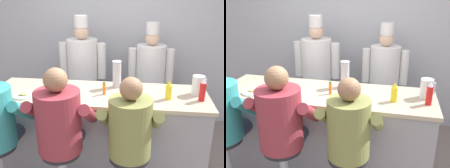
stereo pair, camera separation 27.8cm
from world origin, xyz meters
TOP-DOWN VIEW (x-y plane):
  - wall_back at (0.00, 1.85)m, footprint 10.00×0.06m
  - diner_counter at (0.00, 0.37)m, footprint 2.38×0.74m
  - ketchup_bottle_red at (1.08, 0.28)m, footprint 0.06×0.06m
  - mustard_bottle_yellow at (0.75, 0.28)m, footprint 0.07×0.07m
  - hot_sauce_bottle_orange at (0.07, 0.33)m, footprint 0.03×0.03m
  - water_pitcher_clear at (1.07, 0.45)m, footprint 0.15×0.13m
  - breakfast_plate at (-0.77, 0.17)m, footprint 0.22×0.22m
  - cereal_bowl at (-0.28, 0.10)m, footprint 0.15×0.15m
  - coffee_mug_blue at (-0.56, 0.38)m, footprint 0.13×0.09m
  - cup_stack_steel at (0.18, 0.57)m, footprint 0.11×0.11m
  - diner_seated_maroon at (-0.25, -0.21)m, footprint 0.62×0.61m
  - diner_seated_olive at (0.39, -0.22)m, footprint 0.58×0.57m
  - cook_in_whites_near at (-0.40, 1.35)m, footprint 0.68×0.44m
  - cook_in_whites_far at (0.59, 1.41)m, footprint 0.65×0.42m

SIDE VIEW (x-z plane):
  - diner_counter at x=0.00m, z-range 0.00..1.02m
  - diner_seated_olive at x=0.39m, z-range 0.18..1.60m
  - cook_in_whites_far at x=0.59m, z-range 0.08..1.74m
  - diner_seated_maroon at x=-0.25m, z-range 0.18..1.66m
  - cook_in_whites_near at x=-0.40m, z-range 0.09..1.84m
  - breakfast_plate at x=-0.77m, z-range 1.01..1.05m
  - cereal_bowl at x=-0.28m, z-range 1.02..1.07m
  - coffee_mug_blue at x=-0.56m, z-range 1.02..1.11m
  - hot_sauce_bottle_orange at x=0.07m, z-range 1.02..1.16m
  - mustard_bottle_yellow at x=0.75m, z-range 1.01..1.22m
  - water_pitcher_clear at x=1.07m, z-range 1.02..1.23m
  - ketchup_bottle_red at x=1.08m, z-range 1.01..1.25m
  - cup_stack_steel at x=0.18m, z-range 1.02..1.33m
  - wall_back at x=0.00m, z-range 0.00..2.70m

